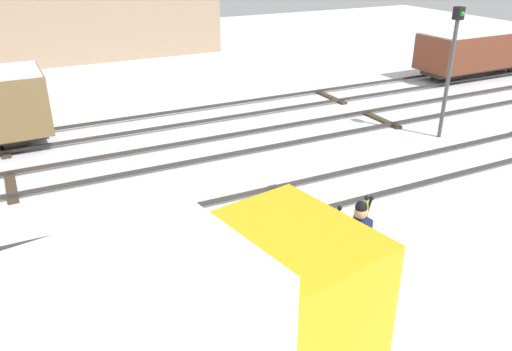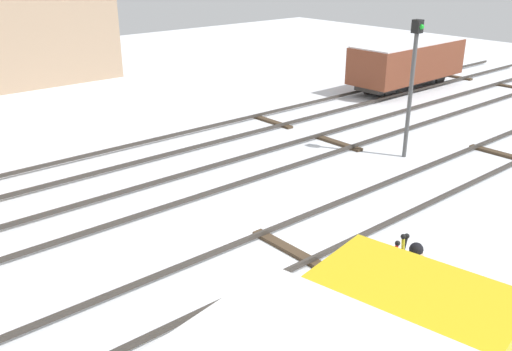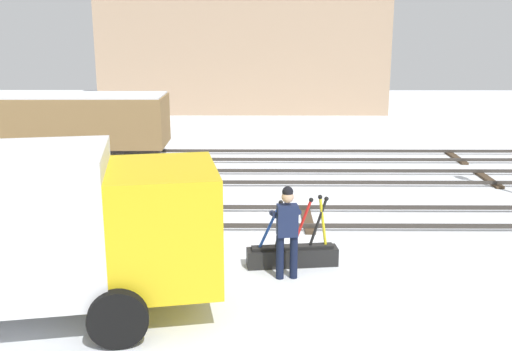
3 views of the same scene
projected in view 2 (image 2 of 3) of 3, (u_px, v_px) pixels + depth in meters
name	position (u px, v px, depth m)	size (l,w,h in m)	color
ground_plane	(287.00, 250.00, 11.56)	(60.00, 60.00, 0.00)	silver
track_main_line	(288.00, 246.00, 11.52)	(44.00, 1.94, 0.18)	#38332D
track_siding_near	(181.00, 188.00, 14.26)	(44.00, 1.94, 0.18)	#38332D
track_siding_far	(123.00, 157.00, 16.43)	(44.00, 1.94, 0.18)	#38332D
switch_lever_frame	(381.00, 310.00, 9.23)	(1.83, 0.57, 1.45)	black
rail_worker	(410.00, 289.00, 8.44)	(0.59, 0.72, 1.80)	#111831
signal_post	(412.00, 76.00, 15.85)	(0.24, 0.32, 3.96)	#4C4C4C
freight_car_near_switch	(407.00, 62.00, 24.31)	(5.84, 2.11, 2.05)	#2D2B28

